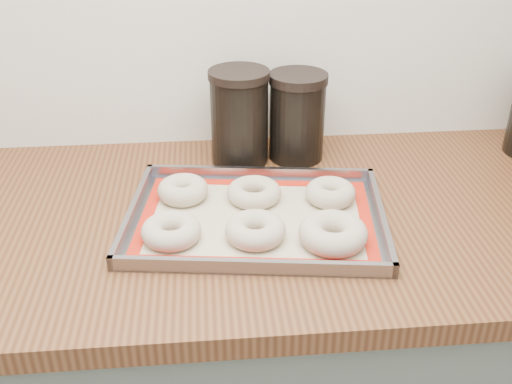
{
  "coord_description": "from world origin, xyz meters",
  "views": [
    {
      "loc": [
        -0.33,
        0.72,
        1.48
      ],
      "look_at": [
        -0.24,
        1.64,
        0.96
      ],
      "focal_mm": 42.0,
      "sensor_mm": 36.0,
      "label": 1
    }
  ],
  "objects": [
    {
      "name": "cabinet",
      "position": [
        0.0,
        1.68,
        0.43
      ],
      "size": [
        3.0,
        0.65,
        0.86
      ],
      "primitive_type": "cube",
      "color": "slate",
      "rests_on": "floor"
    },
    {
      "name": "bagel_front_mid",
      "position": [
        -0.25,
        1.57,
        0.92
      ],
      "size": [
        0.13,
        0.13,
        0.04
      ],
      "primitive_type": "torus",
      "rotation": [
        0.0,
        0.0,
        -0.28
      ],
      "color": "#C2B096",
      "rests_on": "baking_mat"
    },
    {
      "name": "canister_left",
      "position": [
        -0.25,
        1.89,
        1.0
      ],
      "size": [
        0.13,
        0.13,
        0.2
      ],
      "color": "black",
      "rests_on": "countertop"
    },
    {
      "name": "bagel_back_left",
      "position": [
        -0.38,
        1.72,
        0.92
      ],
      "size": [
        0.11,
        0.11,
        0.04
      ],
      "primitive_type": "torus",
      "rotation": [
        0.0,
        0.0,
        -0.16
      ],
      "color": "#C2B096",
      "rests_on": "baking_mat"
    },
    {
      "name": "bagel_back_right",
      "position": [
        -0.1,
        1.69,
        0.92
      ],
      "size": [
        0.13,
        0.13,
        0.04
      ],
      "primitive_type": "torus",
      "rotation": [
        0.0,
        0.0,
        -0.41
      ],
      "color": "#C2B096",
      "rests_on": "baking_mat"
    },
    {
      "name": "canister_mid",
      "position": [
        -0.13,
        1.89,
        1.0
      ],
      "size": [
        0.12,
        0.12,
        0.19
      ],
      "color": "black",
      "rests_on": "countertop"
    },
    {
      "name": "baking_tray",
      "position": [
        -0.24,
        1.64,
        0.91
      ],
      "size": [
        0.5,
        0.39,
        0.03
      ],
      "rotation": [
        0.0,
        0.0,
        -0.13
      ],
      "color": "gray",
      "rests_on": "countertop"
    },
    {
      "name": "bagel_front_right",
      "position": [
        -0.12,
        1.54,
        0.93
      ],
      "size": [
        0.13,
        0.13,
        0.04
      ],
      "primitive_type": "torus",
      "rotation": [
        0.0,
        0.0,
        0.17
      ],
      "color": "#C2B096",
      "rests_on": "baking_mat"
    },
    {
      "name": "baking_mat",
      "position": [
        -0.24,
        1.64,
        0.9
      ],
      "size": [
        0.46,
        0.34,
        0.0
      ],
      "rotation": [
        0.0,
        0.0,
        -0.13
      ],
      "color": "#C6B793",
      "rests_on": "baking_tray"
    },
    {
      "name": "countertop",
      "position": [
        0.0,
        1.68,
        0.88
      ],
      "size": [
        3.06,
        0.68,
        0.04
      ],
      "primitive_type": "cube",
      "color": "brown",
      "rests_on": "cabinet"
    },
    {
      "name": "bagel_front_left",
      "position": [
        -0.39,
        1.58,
        0.92
      ],
      "size": [
        0.1,
        0.1,
        0.04
      ],
      "primitive_type": "torus",
      "rotation": [
        0.0,
        0.0,
        -0.0
      ],
      "color": "#C2B096",
      "rests_on": "baking_mat"
    },
    {
      "name": "bagel_back_mid",
      "position": [
        -0.24,
        1.7,
        0.92
      ],
      "size": [
        0.12,
        0.12,
        0.03
      ],
      "primitive_type": "torus",
      "rotation": [
        0.0,
        0.0,
        -0.16
      ],
      "color": "#C2B096",
      "rests_on": "baking_mat"
    }
  ]
}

